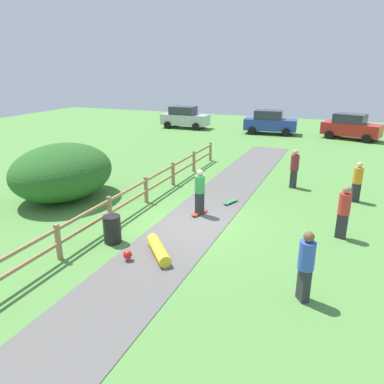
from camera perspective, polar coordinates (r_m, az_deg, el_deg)
The scene contains 15 objects.
ground_plane at distance 13.37m, azimuth 0.08°, elevation -4.88°, with size 60.00×60.00×0.00m, color #568E42.
asphalt_path at distance 13.37m, azimuth 0.08°, elevation -4.84°, with size 2.40×28.00×0.02m, color #605E5B.
wooden_fence at distance 14.26m, azimuth -9.61°, elevation -0.73°, with size 0.12×18.12×1.10m.
bush_large at distance 16.51m, azimuth -19.28°, elevation 2.96°, with size 3.81×4.57×2.32m, color #286023.
trash_bin at distance 12.13m, azimuth -12.15°, elevation -5.59°, with size 0.56×0.56×0.90m, color black.
skater_riding at distance 13.79m, azimuth 1.19°, elevation 0.32°, with size 0.48×0.82×1.76m.
skater_fallen at distance 11.17m, azimuth -5.53°, elevation -8.88°, with size 1.48×1.46×0.36m.
skateboard_loose at distance 15.32m, azimuth 5.96°, elevation -1.46°, with size 0.46×0.82×0.08m.
bystander_maroon at distance 17.63m, azimuth 15.45°, elevation 3.76°, with size 0.48×0.48×1.80m.
bystander_red at distance 12.90m, azimuth 22.28°, elevation -2.52°, with size 0.46×0.46×1.79m.
bystander_blue at distance 9.24m, azimuth 17.09°, elevation -10.39°, with size 0.53×0.53×1.81m.
bystander_orange at distance 16.67m, azimuth 24.04°, elevation 1.69°, with size 0.48×0.48×1.69m.
parked_car_blue at distance 31.68m, azimuth 11.86°, elevation 10.46°, with size 4.34×2.30×1.92m.
parked_car_silver at distance 33.96m, azimuth -1.14°, elevation 11.39°, with size 4.24×2.08×1.92m.
parked_car_red at distance 31.14m, azimuth 23.20°, elevation 9.21°, with size 4.50×2.79×1.92m.
Camera 1 is at (4.71, -11.30, 5.39)m, focal length 34.76 mm.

